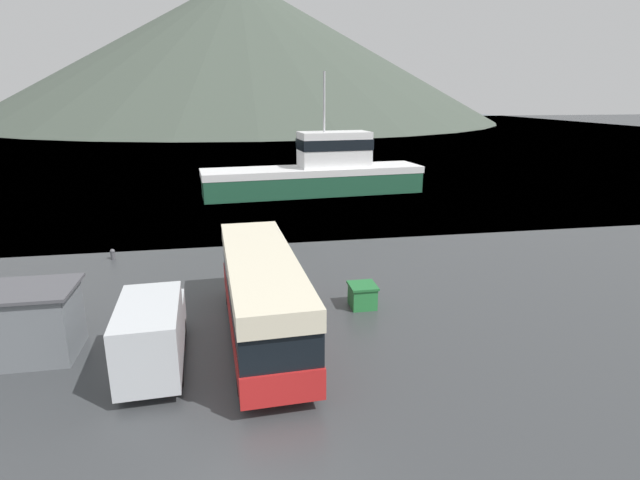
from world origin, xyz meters
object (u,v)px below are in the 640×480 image
object	(u,v)px
delivery_van	(152,331)
storage_bin	(362,295)
tour_bus	(262,293)
dock_kiosk	(28,322)
fishing_boat	(318,171)

from	to	relation	value
delivery_van	storage_bin	world-z (taller)	delivery_van
delivery_van	storage_bin	size ratio (longest dim) A/B	4.65
tour_bus	dock_kiosk	size ratio (longest dim) A/B	3.02
delivery_van	dock_kiosk	xyz separation A→B (m)	(-4.50, 1.55, -0.02)
tour_bus	storage_bin	bearing A→B (deg)	22.97
storage_bin	tour_bus	bearing A→B (deg)	-154.40
tour_bus	delivery_van	size ratio (longest dim) A/B	1.79
delivery_van	fishing_boat	distance (m)	32.28
tour_bus	fishing_boat	bearing A→B (deg)	73.14
delivery_van	dock_kiosk	distance (m)	4.76
fishing_boat	dock_kiosk	distance (m)	32.73
fishing_boat	dock_kiosk	size ratio (longest dim) A/B	6.05
storage_bin	dock_kiosk	world-z (taller)	dock_kiosk
fishing_boat	dock_kiosk	bearing A→B (deg)	146.07
delivery_van	storage_bin	xyz separation A→B (m)	(8.51, 3.65, -0.81)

